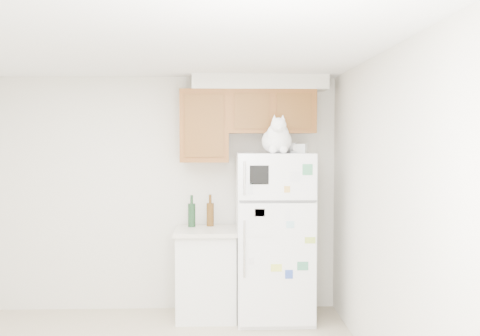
{
  "coord_description": "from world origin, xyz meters",
  "views": [
    {
      "loc": [
        0.65,
        -4.04,
        1.83
      ],
      "look_at": [
        0.86,
        1.55,
        1.55
      ],
      "focal_mm": 42.0,
      "sensor_mm": 36.0,
      "label": 1
    }
  ],
  "objects_px": {
    "cat": "(277,139)",
    "bottle_amber": "(210,210)",
    "base_counter": "(207,273)",
    "refrigerator": "(274,236)",
    "storage_box_back": "(287,148)",
    "bottle_green": "(192,211)",
    "storage_box_front": "(299,148)"
  },
  "relations": [
    {
      "from": "bottle_amber",
      "to": "storage_box_back",
      "type": "bearing_deg",
      "value": -9.6
    },
    {
      "from": "bottle_green",
      "to": "storage_box_back",
      "type": "bearing_deg",
      "value": -5.17
    },
    {
      "from": "cat",
      "to": "bottle_amber",
      "type": "height_order",
      "value": "cat"
    },
    {
      "from": "refrigerator",
      "to": "cat",
      "type": "relative_size",
      "value": 3.16
    },
    {
      "from": "bottle_amber",
      "to": "refrigerator",
      "type": "bearing_deg",
      "value": -21.36
    },
    {
      "from": "cat",
      "to": "storage_box_front",
      "type": "height_order",
      "value": "cat"
    },
    {
      "from": "cat",
      "to": "bottle_green",
      "type": "bearing_deg",
      "value": 157.44
    },
    {
      "from": "refrigerator",
      "to": "base_counter",
      "type": "distance_m",
      "value": 0.79
    },
    {
      "from": "storage_box_back",
      "to": "bottle_amber",
      "type": "xyz_separation_m",
      "value": [
        -0.8,
        0.14,
        -0.66
      ]
    },
    {
      "from": "base_counter",
      "to": "bottle_green",
      "type": "distance_m",
      "value": 0.66
    },
    {
      "from": "refrigerator",
      "to": "cat",
      "type": "xyz_separation_m",
      "value": [
        0.01,
        -0.15,
        0.99
      ]
    },
    {
      "from": "refrigerator",
      "to": "storage_box_back",
      "type": "relative_size",
      "value": 9.44
    },
    {
      "from": "base_counter",
      "to": "cat",
      "type": "relative_size",
      "value": 1.71
    },
    {
      "from": "cat",
      "to": "bottle_amber",
      "type": "xyz_separation_m",
      "value": [
        -0.67,
        0.4,
        -0.75
      ]
    },
    {
      "from": "base_counter",
      "to": "storage_box_front",
      "type": "xyz_separation_m",
      "value": [
        0.93,
        -0.1,
        1.28
      ]
    },
    {
      "from": "refrigerator",
      "to": "cat",
      "type": "bearing_deg",
      "value": -84.47
    },
    {
      "from": "base_counter",
      "to": "cat",
      "type": "height_order",
      "value": "cat"
    },
    {
      "from": "cat",
      "to": "storage_box_front",
      "type": "bearing_deg",
      "value": 28.32
    },
    {
      "from": "cat",
      "to": "bottle_green",
      "type": "distance_m",
      "value": 1.2
    },
    {
      "from": "base_counter",
      "to": "storage_box_back",
      "type": "relative_size",
      "value": 5.11
    },
    {
      "from": "storage_box_front",
      "to": "bottle_amber",
      "type": "relative_size",
      "value": 0.45
    },
    {
      "from": "refrigerator",
      "to": "bottle_amber",
      "type": "height_order",
      "value": "refrigerator"
    },
    {
      "from": "cat",
      "to": "storage_box_back",
      "type": "xyz_separation_m",
      "value": [
        0.13,
        0.27,
        -0.09
      ]
    },
    {
      "from": "base_counter",
      "to": "bottle_amber",
      "type": "distance_m",
      "value": 0.65
    },
    {
      "from": "storage_box_front",
      "to": "bottle_amber",
      "type": "height_order",
      "value": "storage_box_front"
    },
    {
      "from": "base_counter",
      "to": "cat",
      "type": "xyz_separation_m",
      "value": [
        0.7,
        -0.22,
        1.38
      ]
    },
    {
      "from": "bottle_green",
      "to": "refrigerator",
      "type": "bearing_deg",
      "value": -13.94
    },
    {
      "from": "storage_box_front",
      "to": "bottle_green",
      "type": "xyz_separation_m",
      "value": [
        -1.09,
        0.23,
        -0.66
      ]
    },
    {
      "from": "refrigerator",
      "to": "storage_box_back",
      "type": "distance_m",
      "value": 0.92
    },
    {
      "from": "base_counter",
      "to": "refrigerator",
      "type": "bearing_deg",
      "value": -6.09
    },
    {
      "from": "refrigerator",
      "to": "bottle_green",
      "type": "xyz_separation_m",
      "value": [
        -0.85,
        0.21,
        0.24
      ]
    },
    {
      "from": "bottle_green",
      "to": "bottle_amber",
      "type": "height_order",
      "value": "same"
    }
  ]
}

